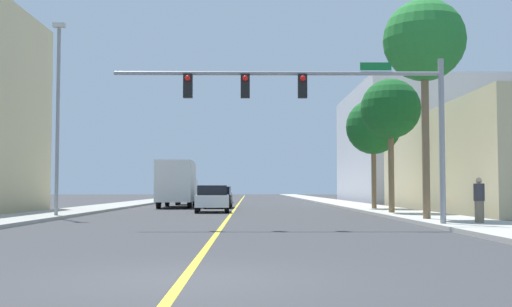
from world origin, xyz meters
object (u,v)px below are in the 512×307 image
(palm_mid, at_px, (391,110))
(delivery_truck, at_px, (177,183))
(palm_near, at_px, (424,42))
(car_silver, at_px, (223,194))
(car_green, at_px, (188,196))
(car_black, at_px, (218,197))
(car_white, at_px, (212,199))
(street_lamp, at_px, (58,109))
(palm_far, at_px, (373,127))
(pedestrian, at_px, (479,200))
(traffic_signal_mast, at_px, (324,100))

(palm_mid, bearing_deg, delivery_truck, 132.71)
(palm_near, xyz_separation_m, car_silver, (-9.77, 36.51, -6.56))
(palm_near, xyz_separation_m, car_green, (-12.32, 27.73, -6.63))
(car_black, bearing_deg, palm_mid, -53.02)
(palm_near, relative_size, car_white, 2.05)
(car_silver, bearing_deg, delivery_truck, -101.50)
(palm_near, bearing_deg, car_silver, 104.97)
(street_lamp, height_order, car_green, street_lamp)
(palm_far, height_order, car_black, palm_far)
(palm_far, xyz_separation_m, pedestrian, (0.53, -16.41, -4.17))
(car_white, height_order, pedestrian, pedestrian)
(car_silver, distance_m, pedestrian, 41.09)
(car_white, bearing_deg, car_green, 97.46)
(palm_mid, distance_m, pedestrian, 10.77)
(palm_mid, distance_m, car_green, 24.91)
(palm_near, relative_size, car_green, 2.22)
(car_white, relative_size, car_silver, 1.03)
(car_white, xyz_separation_m, pedestrian, (10.28, -14.10, 0.16))
(street_lamp, relative_size, palm_far, 1.32)
(street_lamp, xyz_separation_m, palm_near, (15.93, -3.48, 2.35))
(palm_far, distance_m, car_white, 10.91)
(traffic_signal_mast, xyz_separation_m, palm_near, (4.51, 3.54, 2.88))
(traffic_signal_mast, xyz_separation_m, pedestrian, (5.51, 0.40, -3.53))
(pedestrian, bearing_deg, delivery_truck, 167.34)
(palm_near, distance_m, palm_mid, 6.92)
(street_lamp, relative_size, delivery_truck, 1.08)
(delivery_truck, bearing_deg, pedestrian, -61.45)
(car_silver, height_order, pedestrian, pedestrian)
(traffic_signal_mast, xyz_separation_m, palm_mid, (4.58, 10.17, 0.91))
(car_green, distance_m, delivery_truck, 7.75)
(pedestrian, bearing_deg, palm_mid, 142.94)
(car_green, relative_size, car_silver, 0.95)
(delivery_truck, height_order, pedestrian, delivery_truck)
(palm_mid, bearing_deg, street_lamp, -168.86)
(traffic_signal_mast, relative_size, car_silver, 2.73)
(palm_mid, bearing_deg, pedestrian, -84.53)
(palm_near, distance_m, car_green, 31.06)
(car_green, xyz_separation_m, car_black, (3.00, -8.75, 0.01))
(palm_far, xyz_separation_m, delivery_truck, (-12.79, 6.78, -3.39))
(street_lamp, xyz_separation_m, car_silver, (6.17, 33.03, -4.21))
(car_white, bearing_deg, pedestrian, -56.72)
(palm_near, bearing_deg, pedestrian, -72.38)
(traffic_signal_mast, height_order, palm_near, palm_near)
(street_lamp, height_order, car_white, street_lamp)
(car_silver, xyz_separation_m, delivery_truck, (-2.56, -16.46, 0.93))
(car_black, relative_size, car_silver, 1.06)
(palm_mid, xyz_separation_m, pedestrian, (0.94, -9.77, -4.44))
(car_silver, bearing_deg, car_white, -91.60)
(car_green, distance_m, car_silver, 9.14)
(car_white, xyz_separation_m, car_silver, (-0.48, 25.55, 0.01))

